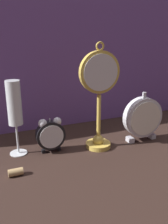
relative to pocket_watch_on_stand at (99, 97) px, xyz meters
name	(u,v)px	position (x,y,z in m)	size (l,w,h in m)	color
ground_plane	(93,158)	(-0.05, -0.07, -0.19)	(4.00, 4.00, 0.00)	black
fabric_backdrop_drape	(61,57)	(-0.05, 0.26, 0.11)	(1.74, 0.01, 0.60)	#6B478E
pocket_watch_on_stand	(99,97)	(0.00, 0.00, 0.00)	(0.14, 0.09, 0.37)	gold
alarm_clock_twin_bell	(51,134)	(-0.17, 0.03, -0.12)	(0.10, 0.03, 0.12)	black
mantel_clock_silver	(143,118)	(0.18, -0.01, -0.10)	(0.15, 0.04, 0.19)	silver
champagne_flute	(15,108)	(-0.27, 0.06, -0.02)	(0.06, 0.06, 0.25)	silver
wine_cork	(16,172)	(-0.30, -0.08, -0.18)	(0.02, 0.02, 0.04)	tan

